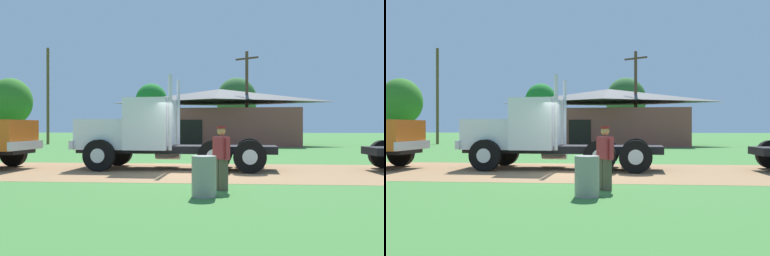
% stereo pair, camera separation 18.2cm
% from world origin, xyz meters
% --- Properties ---
extents(ground_plane, '(200.00, 200.00, 0.00)m').
position_xyz_m(ground_plane, '(0.00, 0.00, 0.00)').
color(ground_plane, '#407935').
extents(dirt_track, '(120.00, 6.44, 0.01)m').
position_xyz_m(dirt_track, '(0.00, 0.00, 0.00)').
color(dirt_track, '#9B734C').
rests_on(dirt_track, ground_plane).
extents(truck_foreground_white, '(7.71, 2.98, 3.53)m').
position_xyz_m(truck_foreground_white, '(-1.77, 0.92, 1.28)').
color(truck_foreground_white, black).
rests_on(truck_foreground_white, ground_plane).
extents(visitor_standing_near, '(0.46, 0.51, 1.64)m').
position_xyz_m(visitor_standing_near, '(1.07, -4.36, 0.89)').
color(visitor_standing_near, '#B22D33').
rests_on(visitor_standing_near, ground_plane).
extents(steel_barrel, '(0.57, 0.57, 0.95)m').
position_xyz_m(steel_barrel, '(0.68, -5.45, 0.47)').
color(steel_barrel, gray).
rests_on(steel_barrel, ground_plane).
extents(shed_building, '(14.72, 8.79, 5.00)m').
position_xyz_m(shed_building, '(0.55, 22.47, 2.42)').
color(shed_building, brown).
rests_on(shed_building, ground_plane).
extents(utility_pole_near, '(1.13, 2.02, 8.97)m').
position_xyz_m(utility_pole_near, '(-15.44, 22.68, 4.74)').
color(utility_pole_near, brown).
rests_on(utility_pole_near, ground_plane).
extents(utility_pole_far, '(1.91, 1.34, 8.08)m').
position_xyz_m(utility_pole_far, '(2.87, 21.05, 4.29)').
color(utility_pole_far, '#513A26').
rests_on(utility_pole_far, ground_plane).
extents(tree_left, '(4.91, 4.91, 7.22)m').
position_xyz_m(tree_left, '(-23.66, 31.23, 4.51)').
color(tree_left, '#513823').
rests_on(tree_left, ground_plane).
extents(tree_mid, '(4.19, 4.19, 7.38)m').
position_xyz_m(tree_mid, '(-8.86, 39.96, 5.05)').
color(tree_mid, '#513823').
rests_on(tree_mid, ground_plane).
extents(tree_right, '(5.00, 5.00, 7.71)m').
position_xyz_m(tree_right, '(2.33, 37.08, 4.95)').
color(tree_right, '#513823').
rests_on(tree_right, ground_plane).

